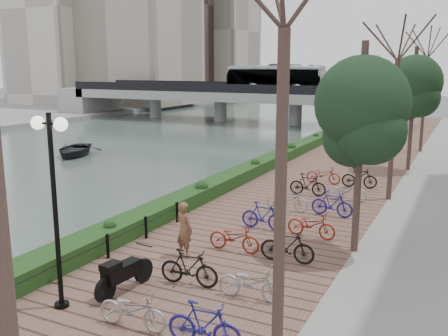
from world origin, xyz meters
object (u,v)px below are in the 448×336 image
Objects in this scene: motorcycle at (125,272)px; boat at (74,150)px; lamppost at (52,169)px; pedestrian at (184,229)px.

boat is (-17.30, 16.73, -0.58)m from motorcycle.
lamppost is 24.67m from boat.
lamppost is 5.00m from pedestrian.
motorcycle is 0.40× the size of boat.
pedestrian reaches higher than boat.
lamppost is at bearing -72.83° from boat.
motorcycle is at bearing 56.83° from lamppost.
motorcycle is at bearing -69.09° from boat.
lamppost reaches higher than pedestrian.
lamppost is 2.71× the size of motorcycle.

